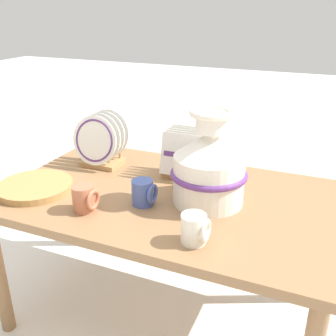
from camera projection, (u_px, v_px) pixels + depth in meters
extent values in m
plane|color=silver|center=(168.00, 312.00, 1.77)|extent=(14.00, 14.00, 0.00)
cube|color=olive|center=(168.00, 198.00, 1.55)|extent=(1.29, 0.80, 0.03)
cylinder|color=olive|center=(94.00, 200.00, 2.17)|extent=(0.06, 0.06, 0.56)
cylinder|color=olive|center=(322.00, 248.00, 1.74)|extent=(0.06, 0.06, 0.56)
cylinder|color=white|center=(209.00, 179.00, 1.45)|extent=(0.26, 0.26, 0.18)
cone|color=white|center=(210.00, 144.00, 1.39)|extent=(0.26, 0.26, 0.09)
cylinder|color=white|center=(211.00, 122.00, 1.36)|extent=(0.11, 0.11, 0.07)
torus|color=white|center=(212.00, 112.00, 1.35)|extent=(0.16, 0.16, 0.02)
torus|color=#60337A|center=(209.00, 174.00, 1.44)|extent=(0.28, 0.28, 0.02)
cube|color=tan|center=(103.00, 162.00, 1.82)|extent=(0.17, 0.13, 0.02)
cylinder|color=tan|center=(97.00, 146.00, 1.86)|extent=(0.01, 0.01, 0.08)
cylinder|color=tan|center=(120.00, 150.00, 1.82)|extent=(0.01, 0.01, 0.08)
cylinder|color=white|center=(94.00, 141.00, 1.72)|extent=(0.22, 0.06, 0.22)
torus|color=#5B3375|center=(94.00, 141.00, 1.72)|extent=(0.19, 0.05, 0.19)
cylinder|color=white|center=(99.00, 138.00, 1.75)|extent=(0.22, 0.06, 0.22)
cylinder|color=white|center=(104.00, 136.00, 1.79)|extent=(0.22, 0.06, 0.22)
cylinder|color=white|center=(108.00, 133.00, 1.82)|extent=(0.22, 0.06, 0.22)
cube|color=tan|center=(185.00, 173.00, 1.70)|extent=(0.17, 0.13, 0.02)
cylinder|color=tan|center=(177.00, 156.00, 1.75)|extent=(0.01, 0.01, 0.08)
cylinder|color=tan|center=(203.00, 160.00, 1.70)|extent=(0.01, 0.01, 0.08)
cube|color=white|center=(181.00, 155.00, 1.61)|extent=(0.18, 0.05, 0.18)
cube|color=white|center=(183.00, 153.00, 1.64)|extent=(0.18, 0.05, 0.18)
cube|color=white|center=(185.00, 151.00, 1.66)|extent=(0.18, 0.05, 0.18)
cube|color=white|center=(188.00, 149.00, 1.68)|extent=(0.18, 0.05, 0.18)
cube|color=white|center=(190.00, 147.00, 1.71)|extent=(0.18, 0.05, 0.18)
cube|color=#5B3375|center=(180.00, 155.00, 1.61)|extent=(0.15, 0.01, 0.02)
cylinder|color=#AD7F47|center=(35.00, 189.00, 1.57)|extent=(0.30, 0.30, 0.01)
cylinder|color=#AD7F47|center=(35.00, 187.00, 1.57)|extent=(0.30, 0.30, 0.01)
cylinder|color=#AD7F47|center=(35.00, 185.00, 1.56)|extent=(0.30, 0.30, 0.01)
cylinder|color=silver|center=(193.00, 229.00, 1.21)|extent=(0.08, 0.08, 0.10)
torus|color=silver|center=(206.00, 231.00, 1.20)|extent=(0.01, 0.08, 0.08)
cylinder|color=#42569E|center=(142.00, 192.00, 1.44)|extent=(0.08, 0.08, 0.10)
torus|color=#42569E|center=(152.00, 194.00, 1.43)|extent=(0.01, 0.08, 0.08)
cylinder|color=#B76647|center=(84.00, 198.00, 1.40)|extent=(0.08, 0.08, 0.10)
torus|color=#B76647|center=(93.00, 200.00, 1.39)|extent=(0.01, 0.08, 0.08)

